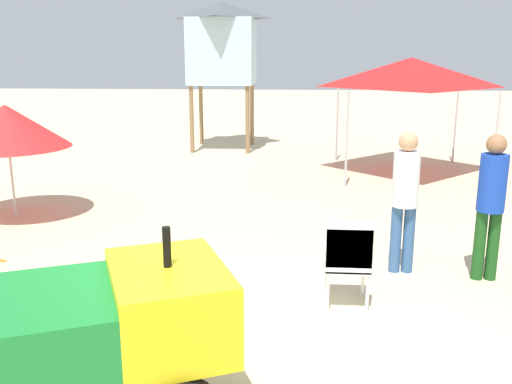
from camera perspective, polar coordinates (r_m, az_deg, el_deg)
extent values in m
plane|color=beige|center=(5.34, -4.00, -16.40)|extent=(80.00, 80.00, 0.00)
cube|color=yellow|center=(4.23, -8.83, -11.31)|extent=(1.17, 1.33, 0.60)
cylinder|color=black|center=(4.06, -9.07, -5.55)|extent=(0.08, 0.08, 0.30)
cylinder|color=black|center=(4.98, -10.34, -15.04)|extent=(0.62, 0.40, 0.60)
cube|color=white|center=(6.24, 9.22, -7.44)|extent=(0.48, 0.48, 0.04)
cube|color=white|center=(5.97, 9.47, -6.42)|extent=(0.48, 0.04, 0.40)
cube|color=white|center=(6.21, 9.25, -6.67)|extent=(0.48, 0.48, 0.04)
cube|color=white|center=(5.93, 9.50, -5.60)|extent=(0.48, 0.04, 0.40)
cube|color=white|center=(6.18, 9.28, -5.89)|extent=(0.48, 0.48, 0.04)
cube|color=white|center=(5.91, 9.53, -4.78)|extent=(0.48, 0.04, 0.40)
cylinder|color=white|center=(6.54, 10.84, -8.67)|extent=(0.04, 0.04, 0.42)
cylinder|color=white|center=(6.50, 7.12, -8.65)|extent=(0.04, 0.04, 0.42)
cylinder|color=white|center=(6.16, 11.27, -10.15)|extent=(0.04, 0.04, 0.42)
cylinder|color=white|center=(6.12, 7.31, -10.15)|extent=(0.04, 0.04, 0.42)
cylinder|color=#194C19|center=(7.35, 21.79, -5.05)|extent=(0.14, 0.14, 0.87)
cylinder|color=#194C19|center=(7.40, 22.97, -5.03)|extent=(0.14, 0.14, 0.87)
cylinder|color=#193FB2|center=(7.17, 22.95, 0.85)|extent=(0.32, 0.32, 0.69)
sphere|color=#9E6B47|center=(7.09, 23.30, 4.48)|extent=(0.23, 0.23, 0.23)
cylinder|color=#33598C|center=(7.27, 14.03, -4.66)|extent=(0.14, 0.14, 0.86)
cylinder|color=#33598C|center=(7.30, 15.27, -4.66)|extent=(0.14, 0.14, 0.86)
cylinder|color=white|center=(7.08, 15.03, 1.29)|extent=(0.32, 0.32, 0.68)
sphere|color=tan|center=(7.00, 15.26, 4.95)|extent=(0.23, 0.23, 0.23)
cylinder|color=#B2B2B7|center=(11.65, 9.23, 5.27)|extent=(0.05, 0.05, 1.97)
cylinder|color=#B2B2B7|center=(12.27, 23.23, 4.75)|extent=(0.05, 0.05, 1.97)
cylinder|color=#B2B2B7|center=(14.59, 8.26, 7.00)|extent=(0.05, 0.05, 1.97)
cylinder|color=#B2B2B7|center=(15.09, 19.66, 6.56)|extent=(0.05, 0.05, 1.97)
pyramid|color=red|center=(13.21, 15.48, 11.67)|extent=(2.97, 2.97, 0.65)
cylinder|color=olive|center=(15.78, -6.57, 7.35)|extent=(0.12, 0.12, 1.86)
cylinder|color=olive|center=(15.56, -0.87, 7.35)|extent=(0.12, 0.12, 1.86)
cylinder|color=olive|center=(17.30, -5.61, 7.93)|extent=(0.12, 0.12, 1.86)
cylinder|color=olive|center=(17.11, -0.40, 7.93)|extent=(0.12, 0.12, 1.86)
cube|color=silver|center=(16.33, -3.45, 14.06)|extent=(1.80, 1.80, 1.80)
pyramid|color=#4C5156|center=(16.37, -3.51, 18.00)|extent=(1.98, 1.98, 0.45)
cylinder|color=beige|center=(10.18, -23.74, 2.83)|extent=(0.04, 0.04, 1.90)
cone|color=red|center=(10.09, -24.06, 6.15)|extent=(2.02, 2.02, 0.71)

